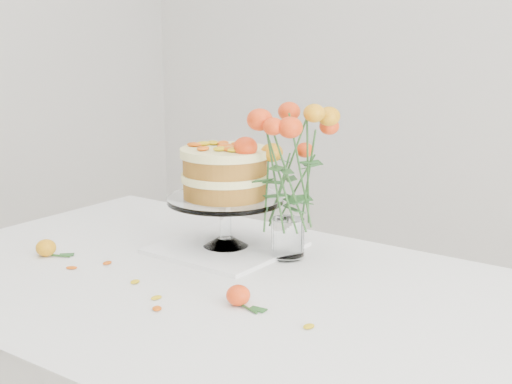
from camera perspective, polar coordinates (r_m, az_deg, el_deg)
table at (r=1.56m, az=-3.74°, el=-9.92°), size 1.43×0.93×0.76m
napkin at (r=1.74m, az=-2.44°, el=-4.46°), size 0.31×0.31×0.01m
cake_stand at (r=1.70m, az=-2.49°, el=1.12°), size 0.28×0.28×0.25m
rose_vase at (r=1.62m, az=2.61°, el=2.27°), size 0.33×0.33×0.38m
loose_rose_near at (r=1.76m, az=-16.44°, el=-4.31°), size 0.08×0.05×0.04m
loose_rose_far at (r=1.40m, az=-1.42°, el=-8.27°), size 0.08×0.05×0.04m
stray_petal_a at (r=1.54m, az=-9.65°, el=-7.10°), size 0.03×0.02×0.00m
stray_petal_b at (r=1.45m, az=-7.98°, el=-8.38°), size 0.03×0.02×0.00m
stray_petal_c at (r=1.40m, az=-7.93°, el=-9.23°), size 0.03×0.02×0.00m
stray_petal_d at (r=1.67m, az=-11.81°, el=-5.58°), size 0.03×0.02×0.00m
stray_petal_e at (r=1.66m, az=-14.54°, el=-5.89°), size 0.03×0.02×0.00m
stray_petal_f at (r=1.31m, az=4.24°, el=-10.69°), size 0.03×0.02×0.00m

